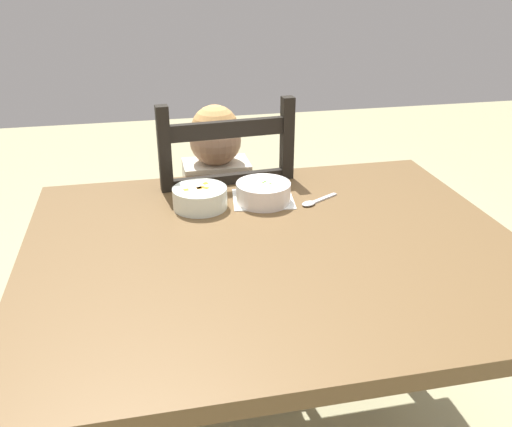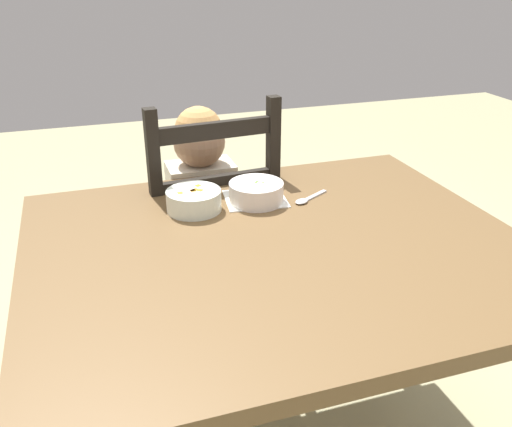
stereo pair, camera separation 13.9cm
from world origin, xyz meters
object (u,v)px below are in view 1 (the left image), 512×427
object	(u,v)px
dining_table	(274,280)
spoon	(313,202)
dining_chair	(221,243)
child_figure	(218,202)
bowl_of_carrots	(200,197)
bowl_of_peas	(263,192)

from	to	relation	value
dining_table	spoon	world-z (taller)	spoon
dining_chair	child_figure	world-z (taller)	dining_chair
spoon	dining_table	bearing A→B (deg)	-127.54
bowl_of_carrots	spoon	world-z (taller)	bowl_of_carrots
bowl_of_carrots	bowl_of_peas	bearing A→B (deg)	-0.01
dining_chair	bowl_of_carrots	xyz separation A→B (m)	(-0.10, -0.30, 0.31)
dining_table	child_figure	size ratio (longest dim) A/B	1.27
child_figure	spoon	size ratio (longest dim) A/B	7.46
bowl_of_peas	spoon	bearing A→B (deg)	-15.49
dining_chair	dining_table	bearing A→B (deg)	-83.87
dining_table	bowl_of_peas	size ratio (longest dim) A/B	7.83
bowl_of_peas	bowl_of_carrots	size ratio (longest dim) A/B	1.03
child_figure	spoon	world-z (taller)	child_figure
dining_table	spoon	xyz separation A→B (m)	(0.17, 0.22, 0.11)
dining_chair	child_figure	bearing A→B (deg)	-143.60
child_figure	bowl_of_peas	world-z (taller)	child_figure
dining_chair	spoon	size ratio (longest dim) A/B	7.84
bowl_of_peas	dining_table	bearing A→B (deg)	-96.14
bowl_of_carrots	child_figure	bearing A→B (deg)	72.74
bowl_of_carrots	spoon	xyz separation A→B (m)	(0.32, -0.04, -0.03)
bowl_of_peas	bowl_of_carrots	distance (m)	0.18
dining_chair	bowl_of_carrots	world-z (taller)	dining_chair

